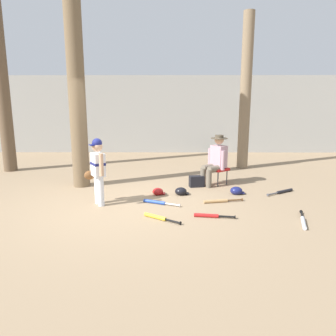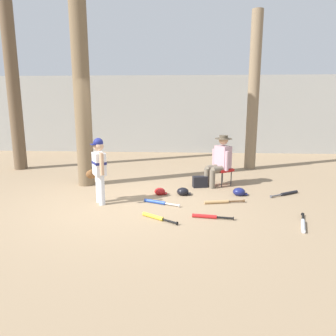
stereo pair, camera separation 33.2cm
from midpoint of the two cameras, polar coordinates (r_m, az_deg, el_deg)
ground_plane at (r=6.33m, az=-9.07°, el=-6.67°), size 60.00×60.00×0.00m
concrete_back_wall at (r=12.68m, az=-4.35°, el=9.48°), size 18.00×0.36×2.93m
tree_near_player at (r=7.78m, az=-17.44°, el=17.24°), size 0.63×0.63×6.26m
tree_behind_spectator at (r=9.74m, az=12.61°, el=11.98°), size 0.43×0.43×4.53m
young_ballplayer at (r=6.32m, az=-13.92°, el=0.09°), size 0.50×0.52×1.31m
folding_stool at (r=7.81m, az=7.73°, el=-0.28°), size 0.56×0.56×0.41m
seated_spectator at (r=7.69m, az=7.25°, el=1.64°), size 0.65×0.60×1.20m
handbag_beside_stool at (r=7.58m, az=3.87°, el=-2.39°), size 0.37×0.25×0.26m
tree_far_left at (r=10.32m, az=-28.59°, el=15.86°), size 0.56×0.56×6.50m
bat_red_barrel at (r=5.67m, az=5.73°, el=-8.45°), size 0.72×0.17×0.07m
bat_blue_youth at (r=6.36m, az=-3.45°, el=-6.13°), size 0.74×0.37×0.07m
bat_aluminum_silver at (r=5.77m, az=21.42°, el=-8.87°), size 0.32×0.80×0.07m
bat_yellow_trainer at (r=5.57m, az=-3.53°, el=-8.78°), size 0.65×0.48×0.07m
bat_wood_tan at (r=6.49m, az=7.57°, el=-5.85°), size 0.82×0.22×0.07m
bat_black_composite at (r=7.46m, az=18.56°, el=-4.00°), size 0.70×0.47×0.07m
batting_helmet_black at (r=6.94m, az=0.94°, el=-4.20°), size 0.30×0.23×0.17m
batting_helmet_red at (r=6.95m, az=-3.18°, el=-4.23°), size 0.28×0.21×0.16m
batting_helmet_navy at (r=7.10m, az=10.77°, el=-4.01°), size 0.31×0.24×0.18m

